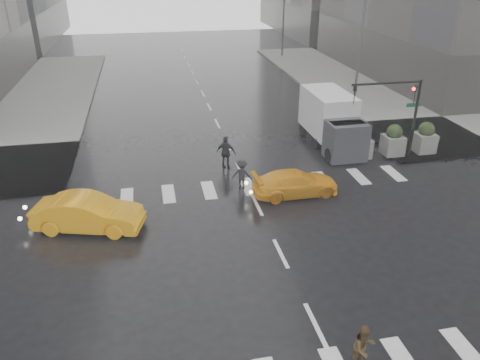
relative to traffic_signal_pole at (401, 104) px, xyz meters
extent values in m
plane|color=black|center=(-9.01, -8.01, -3.22)|extent=(120.00, 120.00, 0.00)
cube|color=slate|center=(10.49, 9.49, -3.14)|extent=(35.00, 35.00, 0.15)
cube|color=#312E2B|center=(19.99, 47.99, -1.02)|extent=(26.05, 26.05, 4.40)
cylinder|color=black|center=(0.99, -0.01, -0.97)|extent=(0.16, 0.16, 4.50)
cylinder|color=black|center=(-1.01, -0.01, 1.18)|extent=(4.00, 0.12, 0.12)
imported|color=black|center=(0.74, -0.01, 0.48)|extent=(0.16, 0.20, 1.00)
imported|color=black|center=(-2.81, -0.01, 0.68)|extent=(0.16, 0.20, 1.00)
sphere|color=#FF190C|center=(0.64, -0.01, 0.78)|extent=(0.20, 0.20, 0.20)
cube|color=#0C562D|center=(0.99, 0.29, -0.22)|extent=(0.90, 0.03, 0.22)
cylinder|color=#59595B|center=(1.99, 9.99, 1.28)|extent=(0.20, 0.20, 9.00)
cylinder|color=#59595B|center=(1.99, 29.99, 1.28)|extent=(0.20, 0.20, 9.00)
cube|color=slate|center=(-2.01, 0.19, -2.52)|extent=(1.10, 1.10, 1.10)
sphere|color=black|center=(-2.01, 0.19, -1.72)|extent=(0.90, 0.90, 0.90)
cube|color=slate|center=(-0.01, 0.19, -2.52)|extent=(1.10, 1.10, 1.10)
sphere|color=black|center=(-0.01, 0.19, -1.72)|extent=(0.90, 0.90, 0.90)
cube|color=slate|center=(1.99, 0.19, -2.52)|extent=(1.10, 1.10, 1.10)
sphere|color=black|center=(1.99, 0.19, -1.72)|extent=(0.90, 0.90, 0.90)
imported|color=#452F18|center=(-8.32, -13.89, -2.47)|extent=(0.83, 0.72, 1.49)
imported|color=black|center=(-9.70, 0.43, -2.29)|extent=(1.27, 1.10, 1.86)
imported|color=black|center=(-9.35, -2.15, -2.44)|extent=(1.14, 0.90, 1.55)
imported|color=#FCA20D|center=(-16.49, -4.62, -2.46)|extent=(4.84, 2.79, 1.51)
imported|color=#FCA20D|center=(-6.94, -3.28, -2.61)|extent=(3.78, 1.85, 1.22)
cube|color=white|center=(-2.89, 3.25, -1.31)|extent=(2.23, 4.28, 2.51)
cube|color=#323338|center=(-2.89, 0.27, -2.05)|extent=(2.14, 1.68, 2.14)
cube|color=black|center=(-2.89, 0.27, -1.40)|extent=(1.86, 0.84, 0.84)
cylinder|color=black|center=(-3.87, 0.08, -2.80)|extent=(0.26, 0.84, 0.84)
cylinder|color=black|center=(-1.92, 0.08, -2.80)|extent=(0.26, 0.84, 0.84)
cylinder|color=black|center=(-3.87, 2.13, -2.80)|extent=(0.26, 0.84, 0.84)
cylinder|color=black|center=(-1.92, 2.13, -2.80)|extent=(0.26, 0.84, 0.84)
cylinder|color=black|center=(-3.87, 4.74, -2.80)|extent=(0.26, 0.84, 0.84)
cylinder|color=black|center=(-1.92, 4.74, -2.80)|extent=(0.26, 0.84, 0.84)
camera|label=1|loc=(-13.61, -22.66, 7.36)|focal=35.00mm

